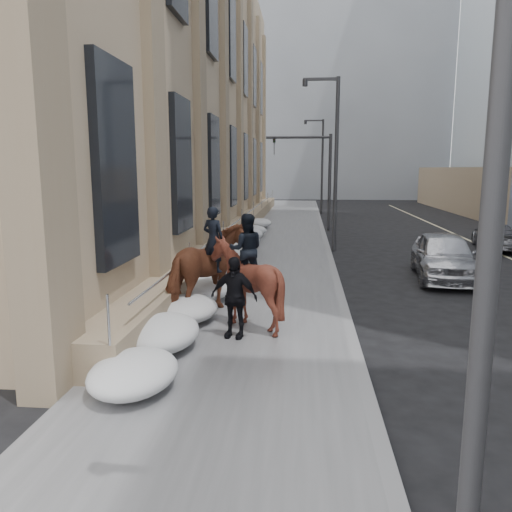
{
  "coord_description": "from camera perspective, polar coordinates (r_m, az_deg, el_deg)",
  "views": [
    {
      "loc": [
        1.51,
        -9.88,
        3.9
      ],
      "look_at": [
        0.28,
        2.54,
        1.7
      ],
      "focal_mm": 35.0,
      "sensor_mm": 36.0,
      "label": 1
    }
  ],
  "objects": [
    {
      "name": "curb",
      "position": [
        20.28,
        8.69,
        -1.04
      ],
      "size": [
        0.24,
        80.0,
        0.12
      ],
      "primitive_type": "cube",
      "color": "slate",
      "rests_on": "ground"
    },
    {
      "name": "pedestrian",
      "position": [
        11.24,
        -2.54,
        -4.72
      ],
      "size": [
        1.15,
        0.65,
        1.85
      ],
      "primitive_type": "imported",
      "rotation": [
        0.0,
        0.0,
        -0.19
      ],
      "color": "black",
      "rests_on": "sidewalk"
    },
    {
      "name": "limestone_building",
      "position": [
        31.01,
        -7.45,
        19.19
      ],
      "size": [
        6.1,
        44.0,
        18.0
      ],
      "color": "#9B8365",
      "rests_on": "ground"
    },
    {
      "name": "ground",
      "position": [
        10.73,
        -2.87,
        -11.33
      ],
      "size": [
        140.0,
        140.0,
        0.0
      ],
      "primitive_type": "plane",
      "color": "black",
      "rests_on": "ground"
    },
    {
      "name": "streetlight_far",
      "position": [
        43.9,
        7.38,
        10.79
      ],
      "size": [
        1.71,
        0.24,
        8.0
      ],
      "color": "#2D2D30",
      "rests_on": "ground"
    },
    {
      "name": "traffic_signal",
      "position": [
        31.88,
        6.77,
        10.1
      ],
      "size": [
        4.1,
        0.22,
        6.0
      ],
      "color": "#2D2D30",
      "rests_on": "ground"
    },
    {
      "name": "streetlight_mid",
      "position": [
        23.92,
        8.77,
        11.51
      ],
      "size": [
        1.71,
        0.24,
        8.0
      ],
      "color": "#2D2D30",
      "rests_on": "ground"
    },
    {
      "name": "car_silver",
      "position": [
        18.91,
        20.69,
        0.03
      ],
      "size": [
        2.51,
        5.11,
        1.68
      ],
      "primitive_type": "imported",
      "rotation": [
        0.0,
        0.0,
        -0.11
      ],
      "color": "#B2B3BA",
      "rests_on": "ground"
    },
    {
      "name": "mounted_horse_left",
      "position": [
        13.09,
        -5.34,
        -1.42
      ],
      "size": [
        2.26,
        3.0,
        2.81
      ],
      "rotation": [
        0.0,
        0.0,
        2.72
      ],
      "color": "#522918",
      "rests_on": "sidewalk"
    },
    {
      "name": "mounted_horse_right",
      "position": [
        11.96,
        -1.18,
        -2.66
      ],
      "size": [
        1.99,
        2.17,
        2.72
      ],
      "rotation": [
        0.0,
        0.0,
        3.29
      ],
      "color": "#411B12",
      "rests_on": "sidewalk"
    },
    {
      "name": "streetlight_near",
      "position": [
        4.13,
        24.3,
        18.68
      ],
      "size": [
        1.71,
        0.24,
        8.0
      ],
      "color": "#2D2D30",
      "rests_on": "ground"
    },
    {
      "name": "sidewalk",
      "position": [
        20.3,
        1.29,
        -0.91
      ],
      "size": [
        5.0,
        80.0,
        0.12
      ],
      "primitive_type": "cube",
      "color": "#565658",
      "rests_on": "ground"
    },
    {
      "name": "bg_building_mid",
      "position": [
        70.65,
        8.0,
        18.11
      ],
      "size": [
        30.0,
        12.0,
        28.0
      ],
      "primitive_type": "cube",
      "color": "slate",
      "rests_on": "ground"
    },
    {
      "name": "snow_bank",
      "position": [
        18.54,
        -3.54,
        -0.69
      ],
      "size": [
        1.7,
        18.1,
        0.76
      ],
      "color": "silver",
      "rests_on": "sidewalk"
    },
    {
      "name": "car_grey",
      "position": [
        26.93,
        25.6,
        2.04
      ],
      "size": [
        2.69,
        4.65,
        1.27
      ],
      "primitive_type": "imported",
      "rotation": [
        0.0,
        0.0,
        2.92
      ],
      "color": "slate",
      "rests_on": "ground"
    },
    {
      "name": "bg_building_far",
      "position": [
        82.45,
        0.42,
        14.22
      ],
      "size": [
        24.0,
        12.0,
        20.0
      ],
      "primitive_type": "cube",
      "color": "gray",
      "rests_on": "ground"
    }
  ]
}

